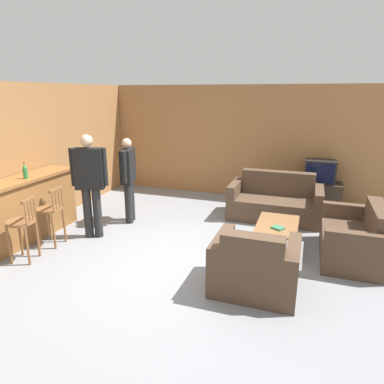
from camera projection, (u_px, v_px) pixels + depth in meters
The scene contains 16 objects.
ground_plane at pixel (181, 261), 5.10m from camera, with size 24.00×24.00×0.00m, color gray.
wall_back at pixel (236, 142), 8.07m from camera, with size 9.40×0.08×2.60m.
wall_left at pixel (61, 150), 6.93m from camera, with size 0.08×8.68×2.60m.
bar_counter at pixel (10, 215), 5.47m from camera, with size 0.55×2.69×1.07m.
bar_chair_near at pixel (22, 226), 5.00m from camera, with size 0.48×0.48×0.98m.
bar_chair_mid at pixel (51, 213), 5.53m from camera, with size 0.43×0.43×0.98m.
couch_far at pixel (275, 203), 6.80m from camera, with size 1.76×0.92×0.89m.
armchair_near at pixel (255, 268), 4.28m from camera, with size 1.05×0.87×0.87m.
loveseat_right at pixel (355, 239), 5.12m from camera, with size 0.85×1.42×0.85m.
coffee_table at pixel (277, 227), 5.46m from camera, with size 0.64×1.03×0.41m.
tv_unit at pixel (317, 195), 7.40m from camera, with size 0.96×0.50×0.57m.
tv at pixel (320, 171), 7.25m from camera, with size 0.62×0.42×0.49m.
bottle at pixel (25, 171), 5.56m from camera, with size 0.07×0.07×0.26m.
book_on_table at pixel (278, 228), 5.25m from camera, with size 0.22×0.21×0.03m.
person_by_window at pixel (128, 176), 6.45m from camera, with size 0.30×0.60×1.62m.
person_by_counter at pixel (90, 181), 5.71m from camera, with size 0.58×0.34×1.78m.
Camera 1 is at (1.68, -4.29, 2.43)m, focal length 32.00 mm.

